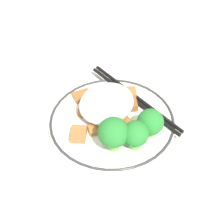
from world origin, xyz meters
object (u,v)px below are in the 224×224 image
Objects in this scene: broccoli_back_left at (113,133)px; chopsticks at (135,98)px; plate at (112,122)px; drinking_glass at (32,173)px; broccoli_back_right at (150,123)px; broccoli_back_center at (135,134)px.

chopsticks is (0.11, 0.04, -0.03)m from broccoli_back_left.
drinking_glass is (-0.18, 0.00, 0.04)m from plate.
plate is 0.97× the size of chopsticks.
plate is 0.08m from broccoli_back_right.
broccoli_back_left is 1.18× the size of broccoli_back_right.
broccoli_back_right is 0.20m from drinking_glass.
broccoli_back_center is 0.49× the size of drinking_glass.
plate is at bearing 179.21° from chopsticks.
broccoli_back_right is at bearing -26.34° from broccoli_back_left.
drinking_glass is at bearing 160.22° from broccoli_back_right.
broccoli_back_left reaches higher than broccoli_back_center.
broccoli_back_left reaches higher than chopsticks.
broccoli_back_center is 0.04m from broccoli_back_right.
broccoli_back_center is at bearing 174.47° from broccoli_back_right.
broccoli_back_right is (0.04, -0.00, -0.00)m from broccoli_back_center.
chopsticks is at bearing -0.79° from plate.
drinking_glass is at bearing 179.58° from chopsticks.
broccoli_back_left is at bearing -139.44° from plate.
plate is at bearing -0.28° from drinking_glass.
broccoli_back_center reaches higher than plate.
broccoli_back_left is 0.57× the size of drinking_glass.
plate is 3.62× the size of broccoli_back_left.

